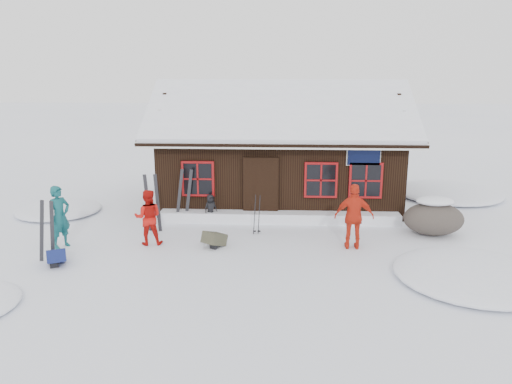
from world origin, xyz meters
The scene contains 15 objects.
ground centered at (0.00, 0.00, 0.00)m, with size 120.00×120.00×0.00m, color white.
mountain_hut centered at (1.50, 4.98, 1.58)m, with size 8.90×6.09×4.42m.
snow_drift centered at (1.50, 2.25, 0.17)m, with size 7.60×0.60×0.35m, color white.
snow_mounds centered at (1.65, 1.86, 0.00)m, with size 20.60×13.20×0.48m.
skier_teal centered at (-4.43, -0.33, 0.86)m, with size 0.63×0.41×1.72m, color #115054.
skier_orange_left centered at (-2.11, 0.02, 0.78)m, with size 0.75×0.59×1.55m, color #BA120D.
skier_orange_right centered at (3.51, -0.04, 0.90)m, with size 1.05×0.44×1.79m, color red.
skier_crouched centered at (-0.68, 2.18, 0.45)m, with size 0.44×0.29×0.90m, color black.
boulder centered at (6.03, 1.26, 0.51)m, with size 1.74×1.30×1.02m.
ski_pair_left centered at (-4.32, -1.34, 0.77)m, with size 0.51×0.10×1.64m.
ski_pair_mid centered at (-2.27, 1.18, 0.85)m, with size 0.50×0.09×1.80m.
ski_pair_right centered at (-1.52, 2.20, 0.83)m, with size 0.62×0.21×1.75m.
ski_poles centered at (0.85, 1.06, 0.57)m, with size 0.22×0.11×1.23m.
backpack_blue centered at (-4.01, -1.62, 0.16)m, with size 0.45×0.59×0.32m, color navy.
backpack_olive centered at (-0.26, -0.12, 0.16)m, with size 0.44×0.59×0.32m, color #3D3C2C.
Camera 1 is at (1.51, -12.98, 4.74)m, focal length 35.00 mm.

